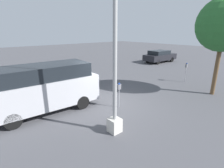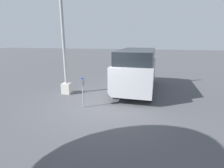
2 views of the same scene
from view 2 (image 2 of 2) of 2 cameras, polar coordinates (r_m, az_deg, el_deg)
name	(u,v)px [view 2 (image 2 of 2)]	position (r m, az deg, el deg)	size (l,w,h in m)	color
ground_plane	(100,107)	(7.48, -4.09, -7.51)	(80.00, 80.00, 0.00)	#4C4C51
parking_meter_near	(82,85)	(7.23, -9.62, -0.46)	(0.20, 0.12, 1.30)	#9E9EA3
lamp_post	(64,52)	(9.14, -15.32, 10.02)	(0.44, 0.44, 6.72)	beige
parked_van	(137,69)	(9.58, 8.05, 4.89)	(5.06, 2.15, 2.25)	#B2B2B7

